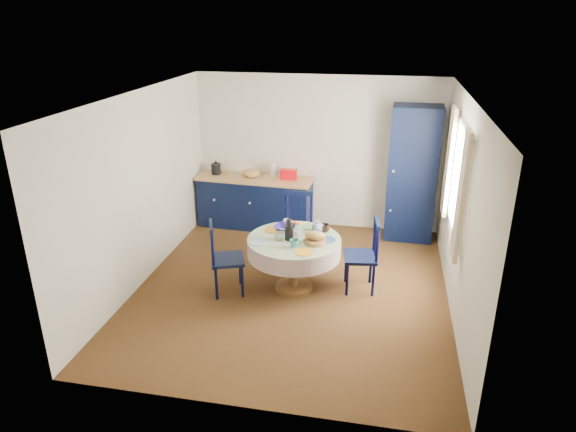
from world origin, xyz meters
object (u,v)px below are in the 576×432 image
kitchen_counter (255,201)px  mug_a (279,236)px  chair_left (224,258)px  chair_right (364,255)px  chair_far (298,227)px  cobalt_bowl (285,228)px  mug_b (294,243)px  pantry_cabinet (412,174)px  mug_c (325,228)px  dining_table (295,247)px  mug_d (287,223)px

kitchen_counter → mug_a: bearing=-64.3°
chair_left → chair_right: 1.78m
chair_far → chair_right: 1.22m
chair_far → cobalt_bowl: chair_far is taller
kitchen_counter → cobalt_bowl: 1.96m
mug_b → chair_left: bearing=179.6°
kitchen_counter → pantry_cabinet: size_ratio=0.93×
chair_left → chair_right: (1.74, 0.41, 0.00)m
pantry_cabinet → chair_far: bearing=-143.2°
chair_far → mug_c: chair_far is taller
dining_table → mug_c: 0.48m
kitchen_counter → mug_d: kitchen_counter is taller
cobalt_bowl → chair_left: bearing=-145.1°
kitchen_counter → chair_right: kitchen_counter is taller
pantry_cabinet → mug_d: bearing=-133.5°
mug_d → cobalt_bowl: 0.13m
mug_c → chair_left: bearing=-156.3°
chair_far → mug_d: 0.58m
mug_b → mug_c: 0.62m
dining_table → chair_far: 0.90m
mug_c → mug_d: (-0.51, 0.09, -0.00)m
dining_table → chair_left: 0.91m
mug_d → kitchen_counter: bearing=118.5°
pantry_cabinet → dining_table: 2.54m
mug_a → cobalt_bowl: size_ratio=0.43×
chair_right → mug_b: (-0.83, -0.42, 0.28)m
cobalt_bowl → pantry_cabinet: bearing=46.9°
mug_c → pantry_cabinet: bearing=56.5°
chair_far → mug_a: 0.99m
chair_right → cobalt_bowl: (-1.04, 0.07, 0.26)m
chair_far → mug_b: chair_far is taller
dining_table → mug_b: bearing=-82.2°
chair_left → mug_d: chair_left is taller
mug_d → chair_left: bearing=-138.6°
kitchen_counter → mug_d: 1.85m
mug_c → mug_d: size_ratio=1.22×
dining_table → chair_left: size_ratio=1.24×
pantry_cabinet → chair_far: (-1.60, -1.13, -0.55)m
chair_left → chair_far: 1.36m
mug_a → mug_c: size_ratio=0.89×
dining_table → chair_right: 0.89m
kitchen_counter → dining_table: size_ratio=1.64×
mug_a → cobalt_bowl: mug_a is taller
kitchen_counter → chair_left: kitchen_counter is taller
mug_a → mug_c: mug_c is taller
pantry_cabinet → mug_c: bearing=-121.8°
chair_right → mug_c: bearing=-110.3°
kitchen_counter → mug_b: bearing=-61.0°
mug_d → cobalt_bowl: bearing=-92.7°
dining_table → cobalt_bowl: size_ratio=4.31×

